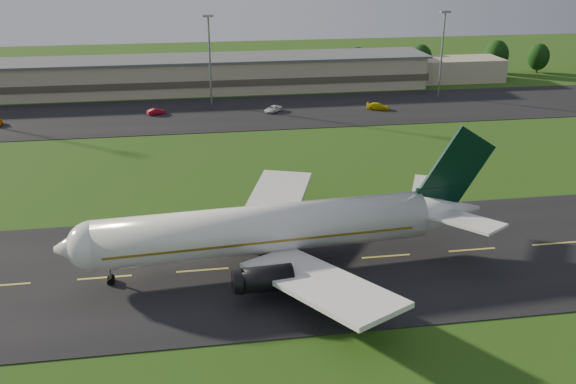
{
  "coord_description": "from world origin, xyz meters",
  "views": [
    {
      "loc": [
        -0.64,
        -66.35,
        35.65
      ],
      "look_at": [
        11.3,
        8.0,
        6.0
      ],
      "focal_mm": 40.0,
      "sensor_mm": 36.0,
      "label": 1
    }
  ],
  "objects": [
    {
      "name": "tree_line",
      "position": [
        42.56,
        105.84,
        4.74
      ],
      "size": [
        195.27,
        9.04,
        9.95
      ],
      "color": "black",
      "rests_on": "ground"
    },
    {
      "name": "service_vehicle_d",
      "position": [
        41.73,
        69.68,
        0.84
      ],
      "size": [
        5.53,
        3.94,
        1.49
      ],
      "primitive_type": "imported",
      "rotation": [
        0.0,
        0.0,
        1.17
      ],
      "color": "yellow",
      "rests_on": "apron"
    },
    {
      "name": "taxiway",
      "position": [
        0.0,
        0.0,
        0.05
      ],
      "size": [
        220.0,
        30.0,
        0.1
      ],
      "primitive_type": "cube",
      "color": "black",
      "rests_on": "ground"
    },
    {
      "name": "apron",
      "position": [
        0.0,
        72.0,
        0.05
      ],
      "size": [
        260.0,
        30.0,
        0.1
      ],
      "primitive_type": "cube",
      "color": "black",
      "rests_on": "ground"
    },
    {
      "name": "light_mast_centre",
      "position": [
        5.0,
        80.0,
        12.74
      ],
      "size": [
        2.4,
        1.2,
        20.35
      ],
      "color": "gray",
      "rests_on": "ground"
    },
    {
      "name": "service_vehicle_c",
      "position": [
        18.14,
        71.43,
        0.77
      ],
      "size": [
        4.81,
        5.06,
        1.33
      ],
      "primitive_type": "imported",
      "rotation": [
        0.0,
        0.0,
        -0.72
      ],
      "color": "white",
      "rests_on": "apron"
    },
    {
      "name": "airliner",
      "position": [
        8.15,
        0.06,
        4.66
      ],
      "size": [
        51.29,
        42.07,
        15.57
      ],
      "rotation": [
        0.0,
        0.0,
        0.07
      ],
      "color": "white",
      "rests_on": "ground"
    },
    {
      "name": "service_vehicle_b",
      "position": [
        -7.43,
        73.17,
        0.75
      ],
      "size": [
        4.18,
        2.6,
        1.3
      ],
      "primitive_type": "imported",
      "rotation": [
        0.0,
        0.0,
        1.91
      ],
      "color": "#A00A1F",
      "rests_on": "apron"
    },
    {
      "name": "ground",
      "position": [
        0.0,
        0.0,
        0.0
      ],
      "size": [
        360.0,
        360.0,
        0.0
      ],
      "primitive_type": "plane",
      "color": "#274511",
      "rests_on": "ground"
    },
    {
      "name": "light_mast_east",
      "position": [
        60.0,
        80.0,
        12.74
      ],
      "size": [
        2.4,
        1.2,
        20.35
      ],
      "color": "gray",
      "rests_on": "ground"
    },
    {
      "name": "terminal",
      "position": [
        6.4,
        96.18,
        3.99
      ],
      "size": [
        145.0,
        16.0,
        8.4
      ],
      "color": "tan",
      "rests_on": "ground"
    }
  ]
}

